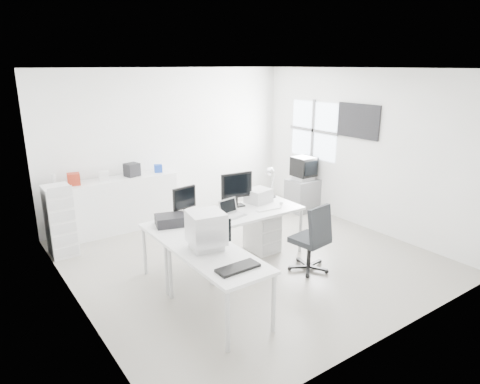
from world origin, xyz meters
TOP-DOWN VIEW (x-y plane):
  - floor at (0.00, 0.00)m, footprint 5.00×5.00m
  - ceiling at (0.00, 0.00)m, footprint 5.00×5.00m
  - back_wall at (0.00, 2.50)m, footprint 5.00×0.02m
  - left_wall at (-2.50, 0.00)m, footprint 0.02×5.00m
  - right_wall at (2.50, 0.00)m, footprint 0.02×5.00m
  - window at (2.48, 1.20)m, footprint 0.02×1.20m
  - wall_picture at (2.47, 0.10)m, footprint 0.04×0.90m
  - main_desk at (-0.35, 0.04)m, footprint 2.40×0.80m
  - side_desk at (-1.20, -1.06)m, footprint 0.70×1.40m
  - drawer_pedestal at (0.35, 0.09)m, footprint 0.40×0.50m
  - inkjet_printer at (-1.20, 0.14)m, footprint 0.47×0.41m
  - lcd_monitor_small at (-0.90, 0.29)m, footprint 0.40×0.26m
  - lcd_monitor_large at (0.00, 0.29)m, footprint 0.53×0.27m
  - laptop at (-0.30, -0.06)m, footprint 0.36×0.36m
  - white_keyboard at (0.30, -0.11)m, footprint 0.40×0.16m
  - white_mouse at (0.60, -0.06)m, footprint 0.06×0.06m
  - laser_printer at (0.40, 0.26)m, footprint 0.42×0.38m
  - desk_lamp at (0.75, 0.34)m, footprint 0.17×0.17m
  - crt_monitor at (-1.20, -0.81)m, footprint 0.42×0.42m
  - black_keyboard at (-1.20, -1.46)m, footprint 0.49×0.20m
  - office_chair at (0.48, -0.84)m, footprint 0.67×0.67m
  - tv_cabinet at (2.22, 1.15)m, footprint 0.59×0.48m
  - crt_tv at (2.22, 1.15)m, footprint 0.50×0.48m
  - sideboard at (-1.10, 2.24)m, footprint 1.90×0.48m
  - clutter_box_a at (-1.90, 2.24)m, footprint 0.23×0.21m
  - clutter_box_b at (-1.40, 2.24)m, footprint 0.19×0.18m
  - clutter_box_c at (-0.90, 2.24)m, footprint 0.27×0.26m
  - clutter_box_d at (-0.40, 2.24)m, footprint 0.17×0.16m
  - clutter_bottle at (-2.20, 2.28)m, footprint 0.07×0.07m
  - filing_cabinet at (-2.28, 1.76)m, footprint 0.38×0.46m

SIDE VIEW (x-z plane):
  - floor at x=0.00m, z-range -0.01..0.01m
  - drawer_pedestal at x=0.35m, z-range 0.00..0.60m
  - tv_cabinet at x=2.22m, z-range 0.00..0.64m
  - main_desk at x=-0.35m, z-range 0.00..0.75m
  - side_desk at x=-1.20m, z-range 0.00..0.75m
  - sideboard at x=-1.10m, z-range 0.00..0.95m
  - office_chair at x=0.48m, z-range 0.00..1.02m
  - filing_cabinet at x=-2.28m, z-range 0.00..1.10m
  - white_keyboard at x=0.30m, z-range 0.75..0.77m
  - black_keyboard at x=-1.20m, z-range 0.75..0.78m
  - white_mouse at x=0.60m, z-range 0.75..0.81m
  - inkjet_printer at x=-1.20m, z-range 0.75..0.89m
  - laptop at x=-0.30m, z-range 0.75..0.95m
  - laser_printer at x=0.40m, z-range 0.75..0.96m
  - crt_tv at x=2.22m, z-range 0.64..1.09m
  - crt_monitor at x=-1.20m, z-range 0.75..1.17m
  - desk_lamp at x=0.75m, z-range 0.75..1.20m
  - lcd_monitor_small at x=-0.90m, z-range 0.75..1.22m
  - lcd_monitor_large at x=0.00m, z-range 0.75..1.28m
  - clutter_box_d at x=-0.40m, z-range 0.95..1.09m
  - clutter_box_b at x=-1.40m, z-range 0.95..1.11m
  - clutter_box_a at x=-1.90m, z-range 0.95..1.15m
  - clutter_bottle at x=-2.20m, z-range 0.95..1.17m
  - clutter_box_c at x=-0.90m, z-range 0.95..1.18m
  - back_wall at x=0.00m, z-range 0.00..2.80m
  - left_wall at x=-2.50m, z-range 0.00..2.80m
  - right_wall at x=2.50m, z-range 0.00..2.80m
  - window at x=2.48m, z-range 1.05..2.15m
  - wall_picture at x=2.47m, z-range 1.60..2.20m
  - ceiling at x=0.00m, z-range 2.79..2.80m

